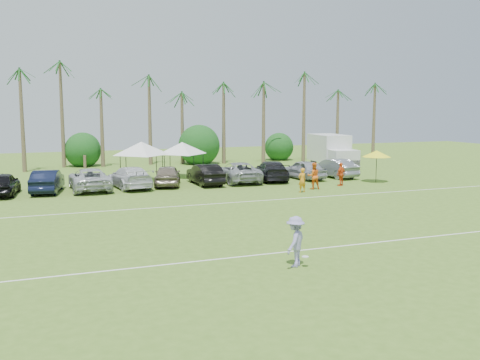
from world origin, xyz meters
name	(u,v)px	position (x,y,z in m)	size (l,w,h in m)	color
ground	(326,263)	(0.00, 0.00, 0.00)	(120.00, 120.00, 0.00)	#496D20
field_lines	(250,222)	(0.00, 8.00, 0.01)	(80.00, 12.10, 0.01)	white
palm_tree_2	(16,75)	(-12.00, 38.00, 9.21)	(2.40, 2.40, 10.90)	brown
palm_tree_3	(60,67)	(-8.00, 38.00, 10.06)	(2.40, 2.40, 11.90)	brown
palm_tree_4	(103,94)	(-4.00, 38.00, 7.48)	(2.40, 2.40, 8.90)	brown
palm_tree_5	(142,86)	(0.00, 38.00, 8.35)	(2.40, 2.40, 9.90)	brown
palm_tree_6	(180,78)	(4.00, 38.00, 9.21)	(2.40, 2.40, 10.90)	brown
palm_tree_7	(215,71)	(8.00, 38.00, 10.06)	(2.40, 2.40, 11.90)	brown
palm_tree_8	(258,95)	(13.00, 38.00, 7.48)	(2.40, 2.40, 8.90)	brown
palm_tree_9	(298,88)	(18.00, 38.00, 8.35)	(2.40, 2.40, 9.90)	brown
palm_tree_10	(336,81)	(23.00, 38.00, 9.21)	(2.40, 2.40, 10.90)	brown
palm_tree_11	(365,74)	(27.00, 38.00, 10.06)	(2.40, 2.40, 11.90)	brown
bush_tree_1	(84,150)	(-6.00, 39.00, 1.80)	(4.00, 4.00, 4.00)	brown
bush_tree_2	(196,147)	(6.00, 39.00, 1.80)	(4.00, 4.00, 4.00)	brown
bush_tree_3	(278,144)	(16.00, 39.00, 1.80)	(4.00, 4.00, 4.00)	brown
sideline_player_a	(302,180)	(7.37, 16.22, 0.89)	(0.65, 0.42, 1.77)	orange
sideline_player_b	(314,176)	(8.88, 17.27, 1.00)	(0.97, 0.76, 2.01)	orange
sideline_player_c	(341,174)	(11.71, 18.00, 0.91)	(1.07, 0.45, 1.83)	#E55119
box_truck	(332,152)	(16.34, 27.22, 1.85)	(3.18, 6.94, 3.47)	silver
canopy_tent_left	(141,142)	(-2.37, 26.27, 3.29)	(4.75, 4.75, 3.85)	black
canopy_tent_right	(182,142)	(1.41, 27.42, 3.10)	(4.47, 4.47, 3.62)	black
market_umbrella	(377,154)	(15.51, 18.76, 2.35)	(2.35, 2.35, 2.62)	black
frisbee_player	(295,242)	(-1.35, 0.01, 0.99)	(1.43, 1.41, 1.98)	#918BC5
parked_car_0	(2,184)	(-12.87, 22.42, 0.82)	(1.95, 4.84, 1.65)	black
parked_car_1	(47,181)	(-9.90, 22.75, 0.82)	(1.74, 5.00, 1.65)	black
parked_car_2	(90,179)	(-6.93, 22.75, 0.82)	(2.73, 5.93, 1.65)	#B7BABE
parked_car_3	(130,177)	(-3.96, 22.77, 0.82)	(2.31, 5.68, 1.65)	silver
parked_car_4	(167,175)	(-0.99, 22.94, 0.82)	(1.95, 4.84, 1.65)	#796C5B
parked_car_5	(205,174)	(1.98, 22.54, 0.82)	(1.74, 5.00, 1.65)	black
parked_car_6	(238,172)	(4.95, 22.90, 0.82)	(2.73, 5.93, 1.65)	#989CA0
parked_car_7	(271,171)	(7.91, 22.90, 0.82)	(2.31, 5.68, 1.65)	black
parked_car_8	(304,169)	(10.88, 22.70, 0.82)	(1.95, 4.84, 1.65)	#A7A9B4
parked_car_9	(333,168)	(13.85, 22.75, 0.82)	(1.74, 5.00, 1.65)	slate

